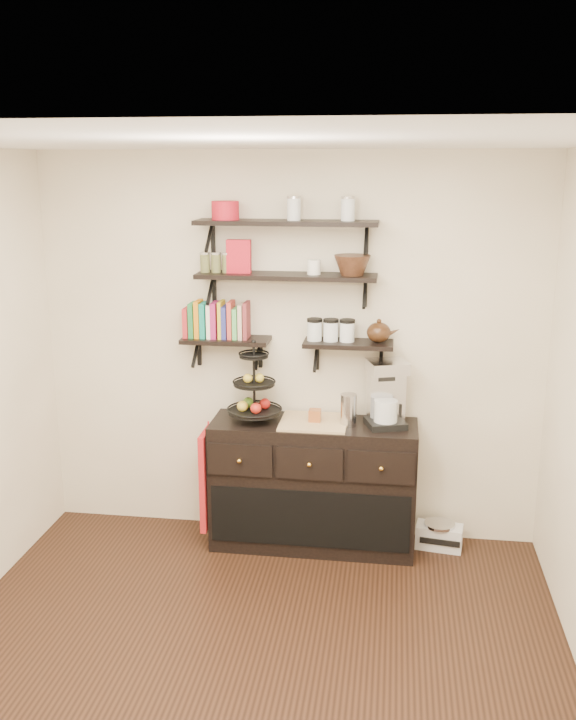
% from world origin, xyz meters
% --- Properties ---
extents(floor, '(3.50, 3.50, 0.00)m').
position_xyz_m(floor, '(0.00, 0.00, 0.00)').
color(floor, black).
rests_on(floor, ground).
extents(ceiling, '(3.50, 3.50, 0.02)m').
position_xyz_m(ceiling, '(0.00, 0.00, 2.70)').
color(ceiling, white).
rests_on(ceiling, back_wall).
extents(back_wall, '(3.50, 0.02, 2.70)m').
position_xyz_m(back_wall, '(0.00, 1.75, 1.35)').
color(back_wall, white).
rests_on(back_wall, ground).
extents(shelf_top, '(1.20, 0.27, 0.23)m').
position_xyz_m(shelf_top, '(0.00, 1.62, 2.23)').
color(shelf_top, black).
rests_on(shelf_top, back_wall).
extents(shelf_mid, '(1.20, 0.27, 0.23)m').
position_xyz_m(shelf_mid, '(0.00, 1.62, 1.88)').
color(shelf_mid, black).
rests_on(shelf_mid, back_wall).
extents(shelf_low_left, '(0.60, 0.25, 0.23)m').
position_xyz_m(shelf_low_left, '(-0.42, 1.63, 1.43)').
color(shelf_low_left, black).
rests_on(shelf_low_left, back_wall).
extents(shelf_low_right, '(0.60, 0.25, 0.23)m').
position_xyz_m(shelf_low_right, '(0.42, 1.63, 1.43)').
color(shelf_low_right, black).
rests_on(shelf_low_right, back_wall).
extents(cookbooks, '(0.43, 0.15, 0.26)m').
position_xyz_m(cookbooks, '(-0.47, 1.63, 1.57)').
color(cookbooks, '#B0262A').
rests_on(cookbooks, shelf_low_left).
extents(glass_canisters, '(0.32, 0.10, 0.13)m').
position_xyz_m(glass_canisters, '(0.30, 1.63, 1.51)').
color(glass_canisters, silver).
rests_on(glass_canisters, shelf_low_right).
extents(sideboard, '(1.40, 0.50, 0.92)m').
position_xyz_m(sideboard, '(0.20, 1.51, 0.45)').
color(sideboard, black).
rests_on(sideboard, floor).
extents(fruit_stand, '(0.37, 0.37, 0.54)m').
position_xyz_m(fruit_stand, '(-0.20, 1.52, 1.09)').
color(fruit_stand, black).
rests_on(fruit_stand, sideboard).
extents(candle, '(0.08, 0.08, 0.08)m').
position_xyz_m(candle, '(0.21, 1.51, 0.96)').
color(candle, brown).
rests_on(candle, sideboard).
extents(coffee_maker, '(0.30, 0.30, 0.45)m').
position_xyz_m(coffee_maker, '(0.69, 1.55, 1.12)').
color(coffee_maker, black).
rests_on(coffee_maker, sideboard).
extents(thermal_carafe, '(0.11, 0.11, 0.22)m').
position_xyz_m(thermal_carafe, '(0.44, 1.49, 1.01)').
color(thermal_carafe, silver).
rests_on(thermal_carafe, sideboard).
extents(apron, '(0.04, 0.30, 0.69)m').
position_xyz_m(apron, '(-0.53, 1.41, 0.50)').
color(apron, '#A21711').
rests_on(apron, sideboard).
extents(radio, '(0.33, 0.24, 0.19)m').
position_xyz_m(radio, '(1.08, 1.58, 0.09)').
color(radio, silver).
rests_on(radio, floor).
extents(recipe_box, '(0.16, 0.07, 0.22)m').
position_xyz_m(recipe_box, '(-0.32, 1.61, 2.01)').
color(recipe_box, red).
rests_on(recipe_box, shelf_mid).
extents(walnut_bowl, '(0.24, 0.24, 0.13)m').
position_xyz_m(walnut_bowl, '(0.44, 1.61, 1.96)').
color(walnut_bowl, black).
rests_on(walnut_bowl, shelf_mid).
extents(ramekins, '(0.09, 0.09, 0.10)m').
position_xyz_m(ramekins, '(0.18, 1.61, 1.95)').
color(ramekins, white).
rests_on(ramekins, shelf_mid).
extents(teapot, '(0.24, 0.20, 0.16)m').
position_xyz_m(teapot, '(0.62, 1.63, 1.53)').
color(teapot, '#341D0F').
rests_on(teapot, shelf_low_right).
extents(red_pot, '(0.18, 0.18, 0.12)m').
position_xyz_m(red_pot, '(-0.40, 1.61, 2.31)').
color(red_pot, red).
rests_on(red_pot, shelf_top).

